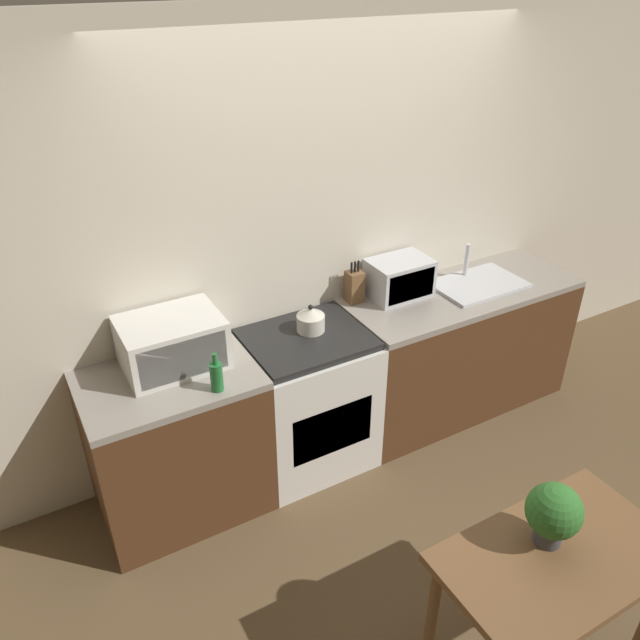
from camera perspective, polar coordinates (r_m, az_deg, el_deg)
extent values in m
plane|color=brown|center=(3.85, 8.37, -16.12)|extent=(16.00, 16.00, 0.00)
cube|color=beige|center=(3.77, 0.80, 7.42)|extent=(10.00, 0.06, 2.60)
cube|color=#4C2D19|center=(3.60, -12.85, -11.24)|extent=(0.91, 0.62, 0.86)
cube|color=gray|center=(3.32, -13.74, -5.42)|extent=(0.91, 0.62, 0.04)
cube|color=#4C2D19|center=(4.38, 12.24, -2.73)|extent=(1.59, 0.62, 0.86)
cube|color=gray|center=(4.15, 12.91, 2.47)|extent=(1.59, 0.62, 0.04)
cube|color=silver|center=(3.82, -1.17, -7.49)|extent=(0.71, 0.62, 0.86)
cube|color=black|center=(3.56, -1.24, -1.77)|extent=(0.69, 0.57, 0.04)
cube|color=black|center=(3.61, 1.15, -10.03)|extent=(0.51, 0.02, 0.32)
cylinder|color=beige|center=(3.58, -0.85, -0.26)|extent=(0.16, 0.16, 0.10)
cone|color=beige|center=(3.54, -0.86, 0.74)|extent=(0.15, 0.15, 0.05)
sphere|color=black|center=(3.53, -0.87, 1.18)|extent=(0.03, 0.03, 0.03)
cube|color=silver|center=(3.33, -13.39, -2.01)|extent=(0.52, 0.38, 0.27)
cube|color=black|center=(3.18, -12.37, -3.58)|extent=(0.45, 0.01, 0.22)
cylinder|color=#1E662D|center=(3.13, -9.44, -5.16)|extent=(0.06, 0.06, 0.15)
cylinder|color=#1E662D|center=(3.07, -9.60, -3.53)|extent=(0.02, 0.02, 0.06)
cube|color=brown|center=(3.86, 3.16, 3.05)|extent=(0.10, 0.09, 0.20)
cylinder|color=black|center=(3.79, 2.90, 4.80)|extent=(0.01, 0.01, 0.07)
cylinder|color=black|center=(3.80, 3.22, 4.88)|extent=(0.01, 0.01, 0.07)
cylinder|color=black|center=(3.81, 3.52, 4.95)|extent=(0.01, 0.01, 0.07)
cube|color=silver|center=(3.96, 7.23, 3.86)|extent=(0.38, 0.27, 0.24)
cube|color=black|center=(3.87, 8.35, 3.10)|extent=(0.34, 0.01, 0.19)
cube|color=silver|center=(4.22, 14.28, 3.21)|extent=(0.59, 0.39, 0.02)
cylinder|color=silver|center=(4.26, 13.26, 5.40)|extent=(0.03, 0.03, 0.22)
cube|color=brown|center=(2.82, 20.99, -19.64)|extent=(0.96, 0.56, 0.04)
cylinder|color=brown|center=(2.98, 10.18, -25.21)|extent=(0.05, 0.05, 0.69)
cylinder|color=brown|center=(3.41, 21.91, -18.06)|extent=(0.05, 0.05, 0.69)
cylinder|color=#424247|center=(2.81, 20.11, -17.90)|extent=(0.11, 0.11, 0.08)
sphere|color=#2D6B28|center=(2.72, 20.62, -16.01)|extent=(0.22, 0.22, 0.22)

